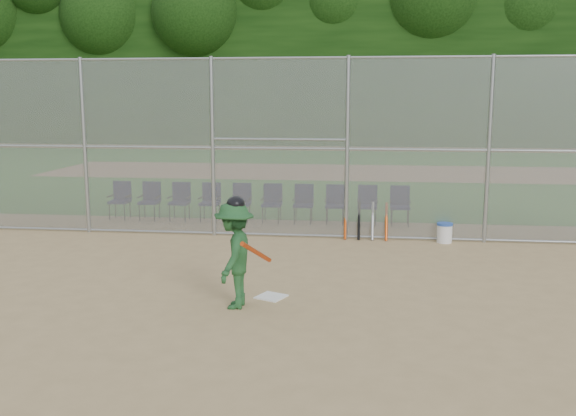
# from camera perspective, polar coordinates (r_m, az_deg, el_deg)

# --- Properties ---
(ground) EXTENTS (100.00, 100.00, 0.00)m
(ground) POSITION_cam_1_polar(r_m,az_deg,el_deg) (9.66, -1.80, -8.96)
(ground) COLOR tan
(ground) RESTS_ON ground
(grass_strip) EXTENTS (100.00, 100.00, 0.00)m
(grass_strip) POSITION_cam_1_polar(r_m,az_deg,el_deg) (27.25, 3.92, 3.23)
(grass_strip) COLOR #27621D
(grass_strip) RESTS_ON ground
(dirt_patch_far) EXTENTS (24.00, 24.00, 0.00)m
(dirt_patch_far) POSITION_cam_1_polar(r_m,az_deg,el_deg) (27.25, 3.92, 3.23)
(dirt_patch_far) COLOR #A5815B
(dirt_patch_far) RESTS_ON ground
(backstop_fence) EXTENTS (16.09, 0.09, 4.00)m
(backstop_fence) POSITION_cam_1_polar(r_m,az_deg,el_deg) (14.15, 1.22, 5.58)
(backstop_fence) COLOR gray
(backstop_fence) RESTS_ON ground
(treeline) EXTENTS (81.00, 60.00, 11.00)m
(treeline) POSITION_cam_1_polar(r_m,az_deg,el_deg) (29.17, 4.27, 14.46)
(treeline) COLOR black
(treeline) RESTS_ON ground
(home_plate) EXTENTS (0.54, 0.54, 0.02)m
(home_plate) POSITION_cam_1_polar(r_m,az_deg,el_deg) (10.20, -1.50, -7.88)
(home_plate) COLOR white
(home_plate) RESTS_ON ground
(batter_at_plate) EXTENTS (0.89, 1.31, 1.69)m
(batter_at_plate) POSITION_cam_1_polar(r_m,az_deg,el_deg) (9.57, -4.78, -4.09)
(batter_at_plate) COLOR #215228
(batter_at_plate) RESTS_ON ground
(water_cooler) EXTENTS (0.34, 0.34, 0.43)m
(water_cooler) POSITION_cam_1_polar(r_m,az_deg,el_deg) (14.30, 13.75, -2.14)
(water_cooler) COLOR white
(water_cooler) RESTS_ON ground
(spare_bats) EXTENTS (0.96, 0.34, 0.84)m
(spare_bats) POSITION_cam_1_polar(r_m,az_deg,el_deg) (14.28, 6.93, -1.15)
(spare_bats) COLOR #D84C14
(spare_bats) RESTS_ON ground
(chair_0) EXTENTS (0.54, 0.52, 0.96)m
(chair_0) POSITION_cam_1_polar(r_m,az_deg,el_deg) (17.13, -14.76, 0.64)
(chair_0) COLOR #0F1039
(chair_0) RESTS_ON ground
(chair_1) EXTENTS (0.54, 0.52, 0.96)m
(chair_1) POSITION_cam_1_polar(r_m,az_deg,el_deg) (16.85, -12.24, 0.59)
(chair_1) COLOR #0F1039
(chair_1) RESTS_ON ground
(chair_2) EXTENTS (0.54, 0.52, 0.96)m
(chair_2) POSITION_cam_1_polar(r_m,az_deg,el_deg) (16.61, -9.64, 0.55)
(chair_2) COLOR #0F1039
(chair_2) RESTS_ON ground
(chair_3) EXTENTS (0.54, 0.52, 0.96)m
(chair_3) POSITION_cam_1_polar(r_m,az_deg,el_deg) (16.40, -6.97, 0.50)
(chair_3) COLOR #0F1039
(chair_3) RESTS_ON ground
(chair_4) EXTENTS (0.54, 0.52, 0.96)m
(chair_4) POSITION_cam_1_polar(r_m,az_deg,el_deg) (16.23, -4.24, 0.45)
(chair_4) COLOR #0F1039
(chair_4) RESTS_ON ground
(chair_5) EXTENTS (0.54, 0.52, 0.96)m
(chair_5) POSITION_cam_1_polar(r_m,az_deg,el_deg) (16.09, -1.46, 0.39)
(chair_5) COLOR #0F1039
(chair_5) RESTS_ON ground
(chair_6) EXTENTS (0.54, 0.52, 0.96)m
(chair_6) POSITION_cam_1_polar(r_m,az_deg,el_deg) (16.00, 1.36, 0.34)
(chair_6) COLOR #0F1039
(chair_6) RESTS_ON ground
(chair_7) EXTENTS (0.54, 0.52, 0.96)m
(chair_7) POSITION_cam_1_polar(r_m,az_deg,el_deg) (15.94, 4.21, 0.28)
(chair_7) COLOR #0F1039
(chair_7) RESTS_ON ground
(chair_8) EXTENTS (0.54, 0.52, 0.96)m
(chair_8) POSITION_cam_1_polar(r_m,az_deg,el_deg) (15.93, 7.07, 0.22)
(chair_8) COLOR #0F1039
(chair_8) RESTS_ON ground
(chair_9) EXTENTS (0.54, 0.52, 0.96)m
(chair_9) POSITION_cam_1_polar(r_m,az_deg,el_deg) (15.95, 9.93, 0.16)
(chair_9) COLOR #0F1039
(chair_9) RESTS_ON ground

